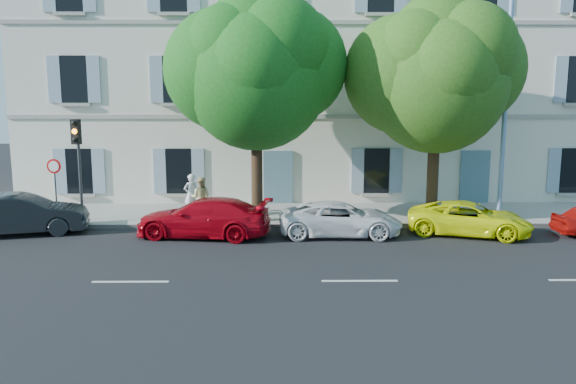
{
  "coord_description": "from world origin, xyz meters",
  "views": [
    {
      "loc": [
        -2.05,
        -18.11,
        4.66
      ],
      "look_at": [
        -1.81,
        2.0,
        1.4
      ],
      "focal_mm": 35.0,
      "sensor_mm": 36.0,
      "label": 1
    }
  ],
  "objects_px": {
    "car_red_coupe": "(203,218)",
    "road_sign": "(55,177)",
    "car_dark_sedan": "(23,214)",
    "tree_left": "(256,78)",
    "pedestrian_b": "(201,198)",
    "tree_right": "(436,83)",
    "pedestrian_a": "(191,195)",
    "car_yellow_supercar": "(469,219)",
    "traffic_light": "(77,149)",
    "car_white_coupe": "(341,219)",
    "street_lamp": "(508,88)"
  },
  "relations": [
    {
      "from": "pedestrian_b",
      "to": "pedestrian_a",
      "type": "bearing_deg",
      "value": -44.24
    },
    {
      "from": "car_red_coupe",
      "to": "street_lamp",
      "type": "xyz_separation_m",
      "value": [
        11.01,
        1.66,
        4.46
      ]
    },
    {
      "from": "car_dark_sedan",
      "to": "car_white_coupe",
      "type": "xyz_separation_m",
      "value": [
        11.2,
        -0.32,
        -0.12
      ]
    },
    {
      "from": "car_white_coupe",
      "to": "traffic_light",
      "type": "distance_m",
      "value": 9.92
    },
    {
      "from": "car_red_coupe",
      "to": "traffic_light",
      "type": "distance_m",
      "value": 5.5
    },
    {
      "from": "road_sign",
      "to": "traffic_light",
      "type": "bearing_deg",
      "value": -18.96
    },
    {
      "from": "street_lamp",
      "to": "pedestrian_a",
      "type": "relative_size",
      "value": 5.31
    },
    {
      "from": "car_white_coupe",
      "to": "tree_right",
      "type": "xyz_separation_m",
      "value": [
        3.66,
        1.78,
        4.75
      ]
    },
    {
      "from": "car_dark_sedan",
      "to": "tree_left",
      "type": "height_order",
      "value": "tree_left"
    },
    {
      "from": "pedestrian_a",
      "to": "car_white_coupe",
      "type": "bearing_deg",
      "value": 118.64
    },
    {
      "from": "car_dark_sedan",
      "to": "pedestrian_a",
      "type": "relative_size",
      "value": 2.64
    },
    {
      "from": "car_dark_sedan",
      "to": "tree_left",
      "type": "bearing_deg",
      "value": -93.72
    },
    {
      "from": "car_red_coupe",
      "to": "street_lamp",
      "type": "bearing_deg",
      "value": 107.29
    },
    {
      "from": "tree_left",
      "to": "traffic_light",
      "type": "bearing_deg",
      "value": -176.58
    },
    {
      "from": "tree_right",
      "to": "road_sign",
      "type": "height_order",
      "value": "tree_right"
    },
    {
      "from": "car_dark_sedan",
      "to": "tree_left",
      "type": "relative_size",
      "value": 0.52
    },
    {
      "from": "car_dark_sedan",
      "to": "traffic_light",
      "type": "height_order",
      "value": "traffic_light"
    },
    {
      "from": "car_yellow_supercar",
      "to": "road_sign",
      "type": "distance_m",
      "value": 15.28
    },
    {
      "from": "car_red_coupe",
      "to": "pedestrian_a",
      "type": "relative_size",
      "value": 2.81
    },
    {
      "from": "car_red_coupe",
      "to": "pedestrian_a",
      "type": "xyz_separation_m",
      "value": [
        -0.91,
        3.07,
        0.3
      ]
    },
    {
      "from": "pedestrian_a",
      "to": "tree_left",
      "type": "bearing_deg",
      "value": 123.1
    },
    {
      "from": "tree_left",
      "to": "tree_right",
      "type": "xyz_separation_m",
      "value": [
        6.64,
        -0.04,
        -0.17
      ]
    },
    {
      "from": "tree_left",
      "to": "car_dark_sedan",
      "type": "bearing_deg",
      "value": -169.69
    },
    {
      "from": "tree_right",
      "to": "traffic_light",
      "type": "height_order",
      "value": "tree_right"
    },
    {
      "from": "tree_right",
      "to": "traffic_light",
      "type": "xyz_separation_m",
      "value": [
        -13.19,
        -0.35,
        -2.39
      ]
    },
    {
      "from": "car_yellow_supercar",
      "to": "pedestrian_b",
      "type": "bearing_deg",
      "value": 95.52
    },
    {
      "from": "car_dark_sedan",
      "to": "car_white_coupe",
      "type": "height_order",
      "value": "car_dark_sedan"
    },
    {
      "from": "tree_left",
      "to": "car_yellow_supercar",
      "type": "bearing_deg",
      "value": -13.16
    },
    {
      "from": "car_yellow_supercar",
      "to": "street_lamp",
      "type": "height_order",
      "value": "street_lamp"
    },
    {
      "from": "car_yellow_supercar",
      "to": "pedestrian_b",
      "type": "distance_m",
      "value": 10.03
    },
    {
      "from": "car_white_coupe",
      "to": "tree_left",
      "type": "relative_size",
      "value": 0.51
    },
    {
      "from": "traffic_light",
      "to": "road_sign",
      "type": "distance_m",
      "value": 1.54
    },
    {
      "from": "tree_left",
      "to": "street_lamp",
      "type": "distance_m",
      "value": 9.24
    },
    {
      "from": "car_yellow_supercar",
      "to": "car_red_coupe",
      "type": "bearing_deg",
      "value": 109.77
    },
    {
      "from": "traffic_light",
      "to": "street_lamp",
      "type": "height_order",
      "value": "street_lamp"
    },
    {
      "from": "car_red_coupe",
      "to": "road_sign",
      "type": "bearing_deg",
      "value": -99.3
    },
    {
      "from": "tree_left",
      "to": "traffic_light",
      "type": "distance_m",
      "value": 7.04
    },
    {
      "from": "pedestrian_b",
      "to": "road_sign",
      "type": "bearing_deg",
      "value": 13.94
    },
    {
      "from": "tree_left",
      "to": "traffic_light",
      "type": "xyz_separation_m",
      "value": [
        -6.55,
        -0.39,
        -2.56
      ]
    },
    {
      "from": "tree_left",
      "to": "car_red_coupe",
      "type": "bearing_deg",
      "value": -132.87
    },
    {
      "from": "car_dark_sedan",
      "to": "car_white_coupe",
      "type": "distance_m",
      "value": 11.21
    },
    {
      "from": "car_dark_sedan",
      "to": "pedestrian_a",
      "type": "xyz_separation_m",
      "value": [
        5.52,
        2.64,
        0.26
      ]
    },
    {
      "from": "road_sign",
      "to": "pedestrian_a",
      "type": "height_order",
      "value": "road_sign"
    },
    {
      "from": "car_dark_sedan",
      "to": "car_yellow_supercar",
      "type": "relative_size",
      "value": 1.04
    },
    {
      "from": "car_yellow_supercar",
      "to": "tree_right",
      "type": "xyz_separation_m",
      "value": [
        -0.89,
        1.72,
        4.76
      ]
    },
    {
      "from": "tree_right",
      "to": "pedestrian_b",
      "type": "relative_size",
      "value": 5.0
    },
    {
      "from": "traffic_light",
      "to": "car_white_coupe",
      "type": "bearing_deg",
      "value": -8.5
    },
    {
      "from": "car_dark_sedan",
      "to": "tree_right",
      "type": "xyz_separation_m",
      "value": [
        14.86,
        1.46,
        4.62
      ]
    },
    {
      "from": "street_lamp",
      "to": "car_red_coupe",
      "type": "bearing_deg",
      "value": -171.41
    },
    {
      "from": "street_lamp",
      "to": "pedestrian_b",
      "type": "bearing_deg",
      "value": 176.02
    }
  ]
}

